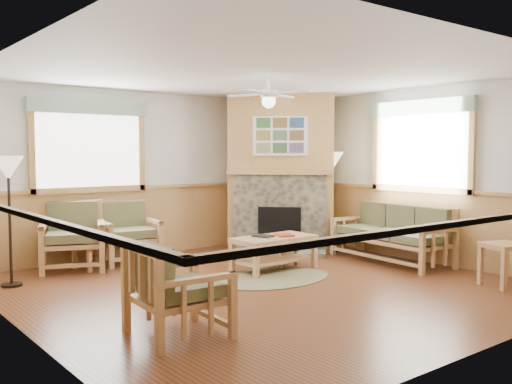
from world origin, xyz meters
TOP-DOWN VIEW (x-y plane):
  - floor at (0.00, 0.00)m, footprint 6.00×6.00m
  - ceiling at (0.00, 0.00)m, footprint 6.00×6.00m
  - wall_back at (0.00, 3.00)m, footprint 6.00×0.02m
  - wall_front at (0.00, -3.00)m, footprint 6.00×0.02m
  - wall_left at (-3.00, 0.00)m, footprint 0.02×6.00m
  - wall_right at (3.00, 0.00)m, footprint 0.02×6.00m
  - wainscot at (0.00, 0.00)m, footprint 6.00×6.00m
  - fireplace at (2.05, 2.05)m, footprint 3.11×3.11m
  - window_back at (-1.10, 2.96)m, footprint 1.90×0.16m
  - window_right at (2.96, -0.20)m, footprint 0.16×1.90m
  - ceiling_fan at (0.30, 0.30)m, footprint 1.59×1.59m
  - sofa at (2.55, 0.04)m, footprint 2.00×0.96m
  - armchair_back_left at (-1.55, 2.55)m, footprint 1.14×1.14m
  - armchair_back_right at (-0.66, 2.55)m, footprint 0.96×0.96m
  - armchair_left at (-1.89, -1.04)m, footprint 0.84×0.84m
  - coffee_table at (0.73, 0.69)m, footprint 1.25×0.66m
  - end_table_chairs at (-1.30, 2.41)m, footprint 0.55×0.53m
  - end_table_sofa at (2.39, -1.90)m, footprint 0.61×0.60m
  - footstool at (1.02, 0.92)m, footprint 0.50×0.50m
  - braided_rug at (0.35, 0.27)m, footprint 2.22×2.22m
  - floor_lamp_left at (-2.55, 2.01)m, footprint 0.41×0.41m
  - floor_lamp_right at (2.55, 1.31)m, footprint 0.40×0.40m
  - book_red at (0.88, 0.64)m, footprint 0.32×0.36m
  - book_dark at (0.58, 0.76)m, footprint 0.27×0.32m

SIDE VIEW (x-z plane):
  - floor at x=0.00m, z-range -0.01..0.00m
  - braided_rug at x=0.35m, z-range 0.00..0.01m
  - footstool at x=1.02m, z-range 0.00..0.39m
  - coffee_table at x=0.73m, z-range 0.00..0.49m
  - end_table_chairs at x=-1.30m, z-range 0.00..0.51m
  - end_table_sofa at x=2.39m, z-range 0.00..0.55m
  - sofa at x=2.55m, z-range 0.00..0.89m
  - armchair_left at x=-1.89m, z-range 0.00..0.89m
  - armchair_back_right at x=-0.66m, z-range 0.00..0.94m
  - armchair_back_left at x=-1.55m, z-range 0.00..0.98m
  - book_dark at x=0.58m, z-range 0.50..0.53m
  - book_red at x=0.88m, z-range 0.51..0.54m
  - wainscot at x=0.00m, z-range 0.00..1.10m
  - floor_lamp_left at x=-2.55m, z-range 0.00..1.67m
  - floor_lamp_right at x=2.55m, z-range 0.00..1.72m
  - wall_back at x=0.00m, z-range 0.00..2.70m
  - wall_front at x=0.00m, z-range 0.00..2.70m
  - wall_left at x=-3.00m, z-range 0.00..2.70m
  - wall_right at x=3.00m, z-range 0.00..2.70m
  - fireplace at x=2.05m, z-range 0.00..2.70m
  - window_back at x=-1.10m, z-range 1.78..3.28m
  - window_right at x=2.96m, z-range 1.78..3.28m
  - ceiling_fan at x=0.30m, z-range 2.48..2.84m
  - ceiling at x=0.00m, z-range 2.70..2.71m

